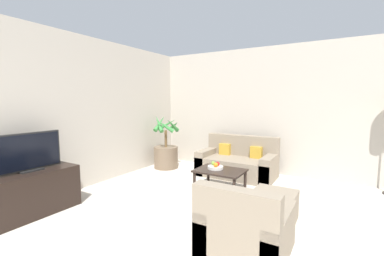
{
  "coord_description": "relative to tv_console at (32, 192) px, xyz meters",
  "views": [
    {
      "loc": [
        0.44,
        0.21,
        1.56
      ],
      "look_at": [
        -2.27,
        4.74,
        1.0
      ],
      "focal_mm": 24.0,
      "sensor_mm": 36.0,
      "label": 1
    }
  ],
  "objects": [
    {
      "name": "sofa_loveseat",
      "position": [
        1.78,
        3.17,
        -0.03
      ],
      "size": [
        1.55,
        0.82,
        0.82
      ],
      "color": "gray",
      "rests_on": "ground_plane"
    },
    {
      "name": "coffee_table",
      "position": [
        1.85,
        2.18,
        0.02
      ],
      "size": [
        0.82,
        0.61,
        0.37
      ],
      "color": "black",
      "rests_on": "ground_plane"
    },
    {
      "name": "television",
      "position": [
        0.0,
        0.0,
        0.57
      ],
      "size": [
        0.18,
        0.84,
        0.53
      ],
      "color": "black",
      "rests_on": "tv_console"
    },
    {
      "name": "potted_palm",
      "position": [
        0.12,
        2.93,
        0.07
      ],
      "size": [
        0.65,
        0.66,
        1.24
      ],
      "color": "brown",
      "rests_on": "ground_plane"
    },
    {
      "name": "armchair",
      "position": [
        2.85,
        0.62,
        -0.05
      ],
      "size": [
        0.82,
        0.83,
        0.77
      ],
      "color": "gray",
      "rests_on": "ground_plane"
    },
    {
      "name": "fruit_bowl",
      "position": [
        1.75,
        2.2,
        0.09
      ],
      "size": [
        0.28,
        0.28,
        0.05
      ],
      "color": "beige",
      "rests_on": "coffee_table"
    },
    {
      "name": "apple_green",
      "position": [
        1.68,
        2.24,
        0.15
      ],
      "size": [
        0.07,
        0.07,
        0.07
      ],
      "color": "olive",
      "rests_on": "fruit_bowl"
    },
    {
      "name": "orange_fruit",
      "position": [
        1.78,
        2.14,
        0.15
      ],
      "size": [
        0.08,
        0.08,
        0.08
      ],
      "color": "orange",
      "rests_on": "fruit_bowl"
    },
    {
      "name": "wall_back",
      "position": [
        3.22,
        3.77,
        1.05
      ],
      "size": [
        8.67,
        0.06,
        2.7
      ],
      "color": "#BCB2A3",
      "rests_on": "ground_plane"
    },
    {
      "name": "tv_console",
      "position": [
        0.0,
        0.0,
        0.0
      ],
      "size": [
        0.55,
        1.13,
        0.6
      ],
      "color": "black",
      "rests_on": "ground_plane"
    },
    {
      "name": "apple_red",
      "position": [
        1.77,
        2.23,
        0.15
      ],
      "size": [
        0.07,
        0.07,
        0.07
      ],
      "color": "red",
      "rests_on": "fruit_bowl"
    },
    {
      "name": "wall_left",
      "position": [
        -0.34,
        0.86,
        1.05
      ],
      "size": [
        0.06,
        7.35,
        2.7
      ],
      "color": "#BCB2A3",
      "rests_on": "ground_plane"
    },
    {
      "name": "ottoman",
      "position": [
        2.93,
        1.49,
        -0.11
      ],
      "size": [
        0.54,
        0.54,
        0.38
      ],
      "color": "gray",
      "rests_on": "ground_plane"
    }
  ]
}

